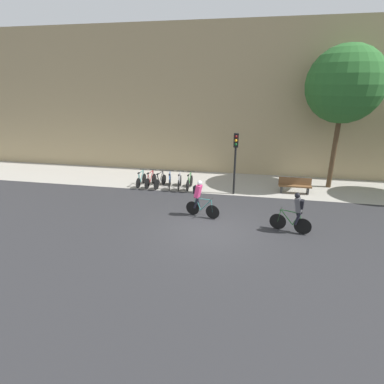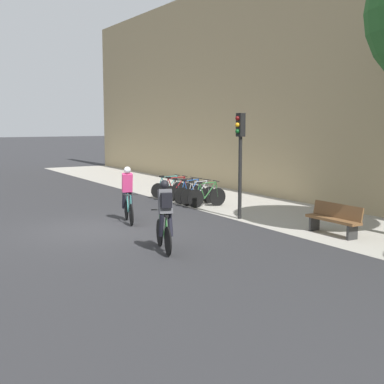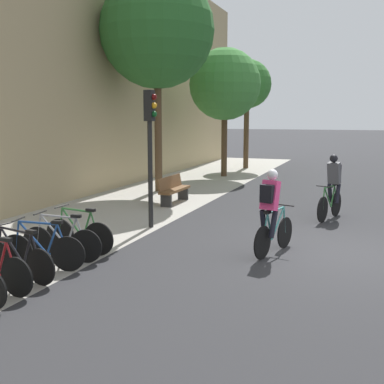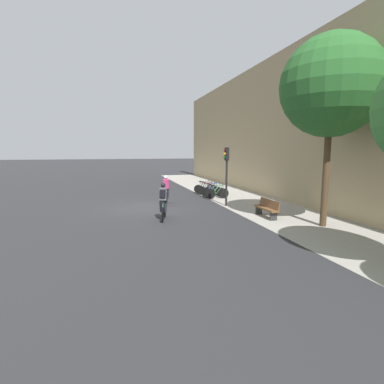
# 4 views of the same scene
# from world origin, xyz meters

# --- Properties ---
(ground) EXTENTS (200.00, 200.00, 0.00)m
(ground) POSITION_xyz_m (0.00, 0.00, 0.00)
(ground) COLOR #2B2B2D
(kerb_strip) EXTENTS (44.00, 4.50, 0.01)m
(kerb_strip) POSITION_xyz_m (0.00, 6.75, 0.00)
(kerb_strip) COLOR #A39E93
(kerb_strip) RESTS_ON ground
(cyclist_pink) EXTENTS (1.67, 0.61, 1.78)m
(cyclist_pink) POSITION_xyz_m (-0.68, 1.38, 0.95)
(cyclist_pink) COLOR black
(cyclist_pink) RESTS_ON ground
(cyclist_grey) EXTENTS (1.68, 0.61, 1.79)m
(cyclist_grey) POSITION_xyz_m (3.54, 0.49, 0.95)
(cyclist_grey) COLOR black
(cyclist_grey) RESTS_ON ground
(parked_bike_2) EXTENTS (0.46, 1.65, 0.95)m
(parked_bike_2) POSITION_xyz_m (-3.74, 5.15, 0.39)
(parked_bike_2) COLOR black
(parked_bike_2) RESTS_ON ground
(parked_bike_3) EXTENTS (0.50, 1.65, 0.96)m
(parked_bike_3) POSITION_xyz_m (-3.13, 5.15, 0.40)
(parked_bike_3) COLOR black
(parked_bike_3) RESTS_ON ground
(parked_bike_4) EXTENTS (0.46, 1.70, 0.97)m
(parked_bike_4) POSITION_xyz_m (-2.52, 5.15, 0.40)
(parked_bike_4) COLOR black
(parked_bike_4) RESTS_ON ground
(parked_bike_5) EXTENTS (0.46, 1.65, 0.98)m
(parked_bike_5) POSITION_xyz_m (-1.91, 5.15, 0.41)
(parked_bike_5) COLOR black
(parked_bike_5) RESTS_ON ground
(traffic_light_pole) EXTENTS (0.26, 0.30, 3.47)m
(traffic_light_pole) POSITION_xyz_m (0.75, 4.75, 2.41)
(traffic_light_pole) COLOR black
(traffic_light_pole) RESTS_ON ground
(bench) EXTENTS (1.82, 0.44, 0.89)m
(bench) POSITION_xyz_m (4.19, 5.56, 0.47)
(bench) COLOR brown
(bench) RESTS_ON ground
(street_tree_0) EXTENTS (4.19, 4.19, 8.03)m
(street_tree_0) POSITION_xyz_m (6.40, 7.09, 5.92)
(street_tree_0) COLOR #4C3823
(street_tree_0) RESTS_ON ground
(street_tree_1) EXTENTS (3.34, 3.34, 5.99)m
(street_tree_1) POSITION_xyz_m (11.76, 6.10, 4.31)
(street_tree_1) COLOR #4C3823
(street_tree_1) RESTS_ON ground
(street_tree_2) EXTENTS (2.62, 2.62, 5.89)m
(street_tree_2) POSITION_xyz_m (15.71, 6.02, 4.54)
(street_tree_2) COLOR #4C3823
(street_tree_2) RESTS_ON ground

